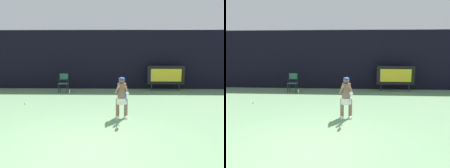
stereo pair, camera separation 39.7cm
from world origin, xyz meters
The scene contains 8 objects.
ground centered at (0.00, -0.19, -0.01)m, with size 18.00×22.00×0.03m.
backdrop_screen centered at (0.00, 8.50, 1.81)m, with size 18.00×0.12×3.66m.
scoreboard centered at (3.69, 7.86, 0.95)m, with size 2.20×0.21×1.50m.
umpire_chair centered at (-2.30, 7.20, 0.62)m, with size 0.52×0.44×1.08m.
water_bottle centered at (-1.89, 6.82, 0.12)m, with size 0.07×0.07×0.27m.
tennis_player centered at (0.94, 2.58, 0.82)m, with size 0.53×0.60×1.49m.
tennis_racket centered at (1.07, 1.92, 0.94)m, with size 0.03×0.60×0.31m.
tennis_ball_loose centered at (-3.41, 4.43, 0.03)m, with size 0.07×0.07×0.07m.
Camera 1 is at (0.76, -4.93, 2.45)m, focal length 34.38 mm.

